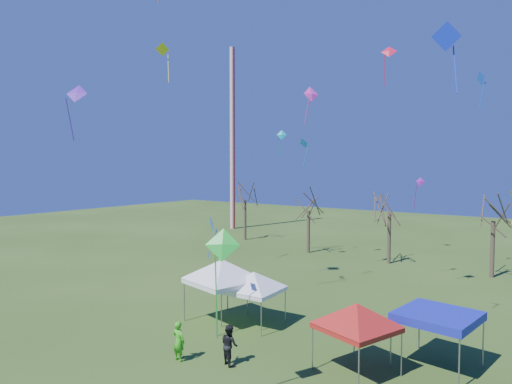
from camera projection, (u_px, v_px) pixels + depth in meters
ground at (250, 367)px, 19.96m from camera, size 140.00×140.00×0.00m
radio_mast at (232, 139)px, 63.10m from camera, size 0.70×0.70×25.00m
tree_0 at (245, 185)px, 53.92m from camera, size 3.83×3.83×8.44m
tree_1 at (309, 196)px, 45.89m from camera, size 3.42×3.42×7.54m
tree_2 at (390, 194)px, 40.76m from camera, size 3.71×3.71×8.18m
tree_3 at (494, 201)px, 35.63m from camera, size 3.59×3.59×7.91m
tent_white_west at (222, 264)px, 25.55m from camera, size 4.55×4.55×4.13m
tent_white_mid at (254, 275)px, 25.15m from camera, size 3.88×3.88×3.42m
tent_red at (357, 308)px, 19.24m from camera, size 3.74×3.74×3.49m
tent_blue at (438, 317)px, 19.85m from camera, size 3.49×3.49×2.44m
person_green at (179, 341)px, 20.58m from camera, size 0.68×0.46×1.80m
person_dark at (229, 345)px, 20.20m from camera, size 1.05×0.95×1.78m
kite_2 at (304, 143)px, 43.22m from camera, size 1.25×1.00×2.68m
kite_13 at (282, 135)px, 40.16m from camera, size 0.91×0.77×2.31m
kite_18 at (481, 79)px, 21.31m from camera, size 0.58×0.67×1.80m
kite_22 at (420, 183)px, 34.57m from camera, size 0.88×0.78×2.46m
kite_24 at (389, 52)px, 27.46m from camera, size 1.10×0.91×2.43m
kite_27 at (446, 38)px, 16.83m from camera, size 1.08×0.82×2.69m
kite_1 at (212, 224)px, 22.13m from camera, size 0.84×0.78×2.06m
kite_5 at (222, 246)px, 16.03m from camera, size 1.41×1.24×4.06m
kite_7 at (163, 50)px, 35.05m from camera, size 1.20×1.22×3.07m
kite_11 at (311, 94)px, 35.01m from camera, size 1.09×1.38×2.90m
kite_14 at (76, 94)px, 29.62m from camera, size 1.63×1.43×3.69m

